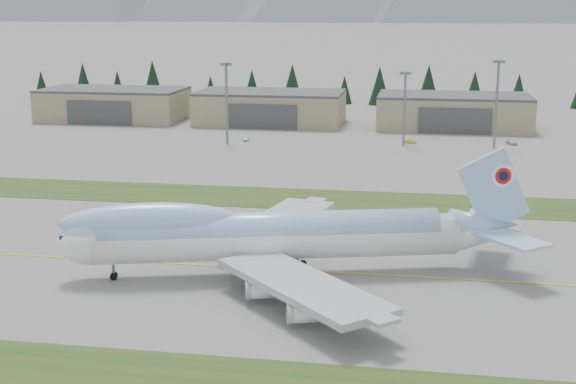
% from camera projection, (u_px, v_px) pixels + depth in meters
% --- Properties ---
extents(ground, '(7000.00, 7000.00, 0.00)m').
position_uv_depth(ground, '(179.00, 264.00, 121.77)').
color(ground, slate).
rests_on(ground, ground).
extents(grass_strip_near, '(400.00, 14.00, 0.08)m').
position_uv_depth(grass_strip_near, '(73.00, 374.00, 85.29)').
color(grass_strip_near, '#254518').
rests_on(grass_strip_near, ground).
extents(grass_strip_far, '(400.00, 18.00, 0.08)m').
position_uv_depth(grass_strip_far, '(245.00, 197.00, 164.97)').
color(grass_strip_far, '#254518').
rests_on(grass_strip_far, ground).
extents(taxiway_line_main, '(400.00, 0.40, 0.02)m').
position_uv_depth(taxiway_line_main, '(179.00, 264.00, 121.77)').
color(taxiway_line_main, gold).
rests_on(taxiway_line_main, ground).
extents(boeing_747_freighter, '(69.69, 58.04, 18.35)m').
position_uv_depth(boeing_747_freighter, '(272.00, 235.00, 115.76)').
color(boeing_747_freighter, white).
rests_on(boeing_747_freighter, ground).
extents(hangar_left, '(48.00, 26.60, 10.80)m').
position_uv_depth(hangar_left, '(114.00, 104.00, 276.02)').
color(hangar_left, gray).
rests_on(hangar_left, ground).
extents(hangar_center, '(48.00, 26.60, 10.80)m').
position_uv_depth(hangar_center, '(270.00, 107.00, 266.94)').
color(hangar_center, gray).
rests_on(hangar_center, ground).
extents(hangar_right, '(48.00, 26.60, 10.80)m').
position_uv_depth(hangar_right, '(454.00, 111.00, 257.03)').
color(hangar_right, gray).
rests_on(hangar_right, ground).
extents(floodlight_masts, '(155.95, 9.42, 24.10)m').
position_uv_depth(floodlight_masts, '(214.00, 88.00, 229.28)').
color(floodlight_masts, slate).
rests_on(floodlight_masts, ground).
extents(service_vehicle_a, '(1.55, 3.52, 1.18)m').
position_uv_depth(service_vehicle_a, '(246.00, 141.00, 233.63)').
color(service_vehicle_a, white).
rests_on(service_vehicle_a, ground).
extents(service_vehicle_b, '(3.39, 1.21, 1.12)m').
position_uv_depth(service_vehicle_b, '(410.00, 143.00, 229.64)').
color(service_vehicle_b, gold).
rests_on(service_vehicle_b, ground).
extents(service_vehicle_c, '(3.40, 5.12, 1.38)m').
position_uv_depth(service_vehicle_c, '(511.00, 144.00, 227.40)').
color(service_vehicle_c, silver).
rests_on(service_vehicle_c, ground).
extents(conifer_belt, '(268.08, 15.36, 16.28)m').
position_uv_depth(conifer_belt, '(355.00, 85.00, 321.95)').
color(conifer_belt, black).
rests_on(conifer_belt, ground).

